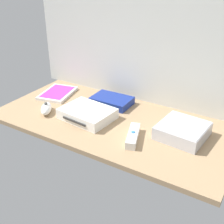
{
  "coord_description": "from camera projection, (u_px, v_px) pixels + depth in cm",
  "views": [
    {
      "loc": [
        55.46,
        -90.99,
        59.79
      ],
      "look_at": [
        0.0,
        0.0,
        4.0
      ],
      "focal_mm": 46.87,
      "sensor_mm": 36.0,
      "label": 1
    }
  ],
  "objects": [
    {
      "name": "ground_plane",
      "position": [
        112.0,
        123.0,
        1.23
      ],
      "size": [
        100.0,
        48.0,
        2.0
      ],
      "primitive_type": "cube",
      "color": "#9E7F5B",
      "rests_on": "ground"
    },
    {
      "name": "back_wall",
      "position": [
        142.0,
        32.0,
        1.26
      ],
      "size": [
        110.0,
        1.2,
        64.0
      ],
      "primitive_type": "cube",
      "color": "silver",
      "rests_on": "ground"
    },
    {
      "name": "game_console",
      "position": [
        87.0,
        114.0,
        1.23
      ],
      "size": [
        22.34,
        17.91,
        4.4
      ],
      "rotation": [
        0.0,
        0.0,
        -0.09
      ],
      "color": "white",
      "rests_on": "ground_plane"
    },
    {
      "name": "mini_computer",
      "position": [
        183.0,
        131.0,
        1.1
      ],
      "size": [
        18.3,
        18.3,
        5.3
      ],
      "rotation": [
        0.0,
        0.0,
        -0.08
      ],
      "color": "silver",
      "rests_on": "ground_plane"
    },
    {
      "name": "game_case",
      "position": [
        58.0,
        93.0,
        1.45
      ],
      "size": [
        17.35,
        21.47,
        1.56
      ],
      "rotation": [
        0.0,
        0.0,
        0.22
      ],
      "color": "white",
      "rests_on": "ground_plane"
    },
    {
      "name": "network_router",
      "position": [
        112.0,
        101.0,
        1.35
      ],
      "size": [
        18.22,
        12.64,
        3.4
      ],
      "rotation": [
        0.0,
        0.0,
        0.02
      ],
      "color": "navy",
      "rests_on": "ground_plane"
    },
    {
      "name": "remote_wand",
      "position": [
        133.0,
        136.0,
        1.09
      ],
      "size": [
        8.38,
        15.15,
        3.4
      ],
      "rotation": [
        0.0,
        0.0,
        0.34
      ],
      "color": "white",
      "rests_on": "ground_plane"
    },
    {
      "name": "remote_nunchuk",
      "position": [
        46.0,
        109.0,
        1.27
      ],
      "size": [
        9.13,
        10.78,
        5.1
      ],
      "rotation": [
        0.0,
        0.0,
        0.58
      ],
      "color": "white",
      "rests_on": "ground_plane"
    }
  ]
}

